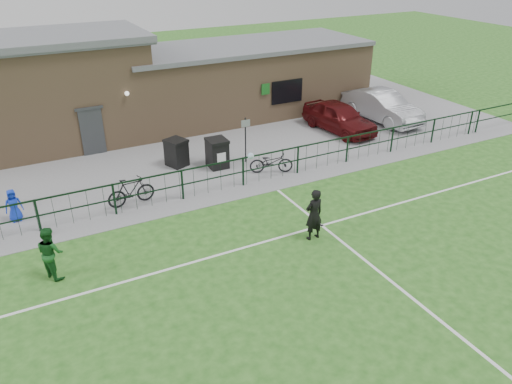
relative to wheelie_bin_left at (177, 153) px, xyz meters
name	(u,v)px	position (x,y,z in m)	size (l,w,h in m)	color
ground	(345,314)	(0.65, -11.04, -0.56)	(90.00, 90.00, 0.00)	#255A1A
paving_strip	(173,144)	(0.65, 2.46, -0.55)	(34.00, 13.00, 0.02)	gray
pitch_line_touch	(222,193)	(0.65, -3.24, -0.56)	(28.00, 0.10, 0.01)	white
pitch_line_mid	(270,240)	(0.65, -7.04, -0.56)	(28.00, 0.10, 0.01)	white
pitch_line_perp	(404,291)	(2.65, -11.04, -0.56)	(0.10, 16.00, 0.01)	white
perimeter_fence	(220,177)	(0.65, -3.04, 0.04)	(28.00, 0.10, 1.20)	black
wheelie_bin_left	(177,153)	(0.00, 0.00, 0.00)	(0.72, 0.81, 1.09)	black
wheelie_bin_right	(217,154)	(1.47, -0.93, 0.04)	(0.77, 0.87, 1.16)	black
sign_post	(245,140)	(2.77, -1.02, 0.46)	(0.06, 0.06, 2.00)	black
car_maroon	(339,117)	(8.67, 0.32, 0.19)	(1.73, 4.31, 1.47)	#4D0D0F
car_silver	(382,106)	(11.63, 0.60, 0.24)	(1.66, 4.77, 1.57)	#999BA0
bicycle_d	(131,191)	(-2.64, -2.58, -0.02)	(0.49, 1.75, 1.05)	black
bicycle_e	(271,162)	(3.21, -2.50, -0.07)	(0.62, 1.78, 0.94)	black
spectator_child	(14,205)	(-6.50, -1.91, 0.04)	(0.57, 0.37, 1.17)	#1534C7
goalkeeper_kick	(312,213)	(1.92, -7.51, 0.34)	(1.42, 2.82, 2.27)	black
outfield_player	(50,252)	(-5.78, -5.81, 0.23)	(0.77, 0.60, 1.59)	#17511E
ball_ground	(48,232)	(-5.66, -3.35, -0.45)	(0.22, 0.22, 0.22)	silver
clubhouse	(133,86)	(-0.23, 5.45, 1.66)	(24.25, 5.40, 4.96)	#A17D5A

